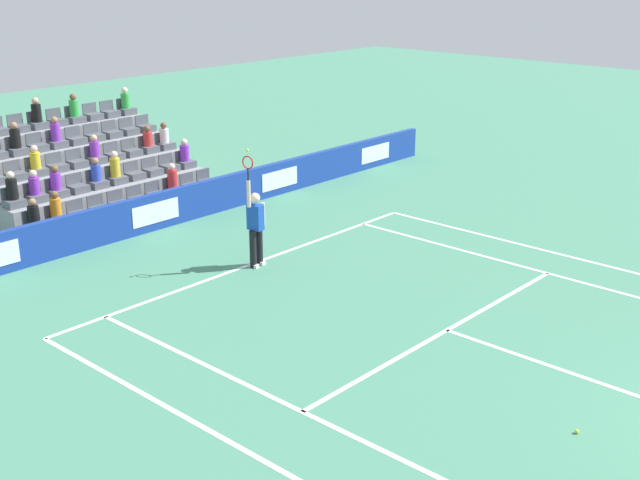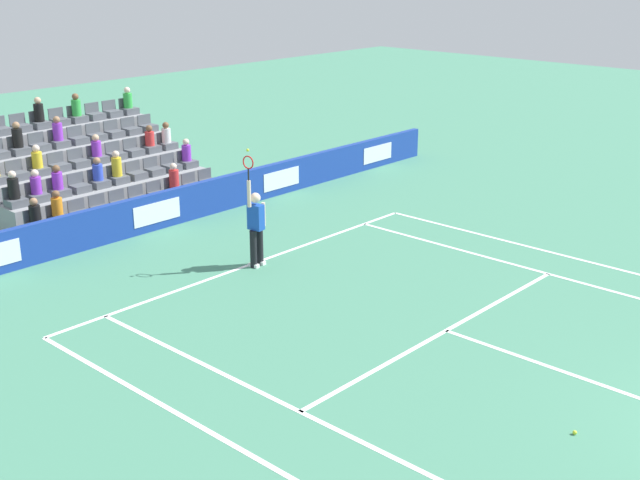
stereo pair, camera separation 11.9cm
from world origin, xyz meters
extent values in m
cube|color=white|center=(0.00, -11.89, 0.00)|extent=(10.97, 0.10, 0.01)
cube|color=white|center=(0.00, -6.40, 0.00)|extent=(8.23, 0.10, 0.01)
cube|color=white|center=(0.00, -3.20, 0.00)|extent=(0.10, 6.40, 0.01)
cube|color=white|center=(4.12, -5.95, 0.00)|extent=(0.10, 11.89, 0.01)
cube|color=white|center=(-4.12, -5.95, 0.00)|extent=(0.10, 11.89, 0.01)
cube|color=white|center=(5.49, -5.95, 0.00)|extent=(0.10, 11.89, 0.01)
cube|color=white|center=(-5.49, -5.95, 0.00)|extent=(0.10, 11.89, 0.01)
cube|color=white|center=(0.00, -11.79, 0.00)|extent=(0.10, 0.20, 0.01)
cube|color=#193899|center=(0.00, -15.70, 0.49)|extent=(23.21, 0.20, 0.99)
cube|color=white|center=(-9.28, -15.59, 0.49)|extent=(1.49, 0.01, 0.55)
cube|color=white|center=(-4.64, -15.59, 0.49)|extent=(1.49, 0.01, 0.55)
cube|color=white|center=(0.00, -15.59, 0.49)|extent=(1.49, 0.01, 0.55)
cylinder|color=black|center=(-0.08, -11.75, 0.45)|extent=(0.16, 0.16, 0.90)
cylinder|color=black|center=(0.16, -11.71, 0.45)|extent=(0.16, 0.16, 0.90)
cube|color=white|center=(-0.08, -11.75, 0.04)|extent=(0.15, 0.27, 0.08)
cube|color=white|center=(0.16, -11.71, 0.04)|extent=(0.15, 0.27, 0.08)
cube|color=#1947B2|center=(0.04, -11.73, 1.20)|extent=(0.27, 0.39, 0.60)
sphere|color=beige|center=(0.04, -11.73, 1.66)|extent=(0.24, 0.24, 0.24)
cylinder|color=beige|center=(0.25, -11.70, 1.81)|extent=(0.09, 0.09, 0.62)
cylinder|color=beige|center=(-0.19, -11.71, 1.22)|extent=(0.09, 0.09, 0.56)
cylinder|color=black|center=(0.25, -11.70, 2.26)|extent=(0.04, 0.04, 0.28)
torus|color=red|center=(0.25, -11.70, 2.54)|extent=(0.07, 0.31, 0.31)
sphere|color=#D1E533|center=(0.25, -11.70, 2.82)|extent=(0.07, 0.07, 0.07)
cube|color=gray|center=(0.00, -16.78, 0.21)|extent=(6.20, 0.95, 0.42)
cube|color=#545960|center=(-2.79, -16.78, 0.52)|extent=(0.48, 0.44, 0.20)
cube|color=#545960|center=(-2.79, -16.98, 0.77)|extent=(0.48, 0.04, 0.30)
cube|color=#545960|center=(-2.17, -16.78, 0.52)|extent=(0.48, 0.44, 0.20)
cube|color=#545960|center=(-2.17, -16.98, 0.77)|extent=(0.48, 0.04, 0.30)
cube|color=#545960|center=(-1.55, -16.78, 0.52)|extent=(0.48, 0.44, 0.20)
cube|color=#545960|center=(-1.55, -16.98, 0.77)|extent=(0.48, 0.04, 0.30)
cube|color=#545960|center=(-0.93, -16.78, 0.52)|extent=(0.48, 0.44, 0.20)
cube|color=#545960|center=(-0.93, -16.98, 0.77)|extent=(0.48, 0.04, 0.30)
cube|color=#545960|center=(-0.31, -16.78, 0.52)|extent=(0.48, 0.44, 0.20)
cube|color=#545960|center=(-0.31, -16.98, 0.77)|extent=(0.48, 0.04, 0.30)
cube|color=#545960|center=(0.31, -16.78, 0.52)|extent=(0.48, 0.44, 0.20)
cube|color=#545960|center=(0.31, -16.98, 0.77)|extent=(0.48, 0.04, 0.30)
cube|color=#545960|center=(0.93, -16.78, 0.52)|extent=(0.48, 0.44, 0.20)
cube|color=#545960|center=(0.93, -16.98, 0.77)|extent=(0.48, 0.04, 0.30)
cube|color=#545960|center=(1.55, -16.78, 0.52)|extent=(0.48, 0.44, 0.20)
cube|color=#545960|center=(1.55, -16.98, 0.77)|extent=(0.48, 0.04, 0.30)
cube|color=#545960|center=(2.17, -16.78, 0.52)|extent=(0.48, 0.44, 0.20)
cube|color=#545960|center=(2.17, -16.98, 0.77)|extent=(0.48, 0.04, 0.30)
cube|color=#545960|center=(2.79, -16.78, 0.52)|extent=(0.48, 0.44, 0.20)
cube|color=#545960|center=(2.79, -16.98, 0.77)|extent=(0.48, 0.04, 0.30)
cube|color=gray|center=(0.00, -17.73, 0.42)|extent=(6.20, 0.95, 0.84)
cube|color=#545960|center=(-2.79, -17.73, 0.94)|extent=(0.48, 0.44, 0.20)
cube|color=#545960|center=(-2.79, -17.93, 1.19)|extent=(0.48, 0.04, 0.30)
cube|color=#545960|center=(-2.17, -17.73, 0.94)|extent=(0.48, 0.44, 0.20)
cube|color=#545960|center=(-2.17, -17.93, 1.19)|extent=(0.48, 0.04, 0.30)
cube|color=#545960|center=(-1.55, -17.73, 0.94)|extent=(0.48, 0.44, 0.20)
cube|color=#545960|center=(-1.55, -17.93, 1.19)|extent=(0.48, 0.04, 0.30)
cube|color=#545960|center=(-0.93, -17.73, 0.94)|extent=(0.48, 0.44, 0.20)
cube|color=#545960|center=(-0.93, -17.93, 1.19)|extent=(0.48, 0.04, 0.30)
cube|color=#545960|center=(-0.31, -17.73, 0.94)|extent=(0.48, 0.44, 0.20)
cube|color=#545960|center=(-0.31, -17.93, 1.19)|extent=(0.48, 0.04, 0.30)
cube|color=#545960|center=(0.31, -17.73, 0.94)|extent=(0.48, 0.44, 0.20)
cube|color=#545960|center=(0.31, -17.93, 1.19)|extent=(0.48, 0.04, 0.30)
cube|color=#545960|center=(0.93, -17.73, 0.94)|extent=(0.48, 0.44, 0.20)
cube|color=#545960|center=(0.93, -17.93, 1.19)|extent=(0.48, 0.04, 0.30)
cube|color=#545960|center=(1.55, -17.73, 0.94)|extent=(0.48, 0.44, 0.20)
cube|color=#545960|center=(1.55, -17.93, 1.19)|extent=(0.48, 0.04, 0.30)
cube|color=#545960|center=(2.17, -17.73, 0.94)|extent=(0.48, 0.44, 0.20)
cube|color=#545960|center=(2.17, -17.93, 1.19)|extent=(0.48, 0.04, 0.30)
cube|color=#545960|center=(2.79, -17.73, 0.94)|extent=(0.48, 0.44, 0.20)
cube|color=#545960|center=(2.79, -17.93, 1.19)|extent=(0.48, 0.04, 0.30)
cube|color=gray|center=(0.00, -18.68, 0.63)|extent=(6.20, 0.95, 1.26)
cube|color=#545960|center=(-2.79, -18.68, 1.36)|extent=(0.48, 0.44, 0.20)
cube|color=#545960|center=(-2.79, -18.88, 1.61)|extent=(0.48, 0.04, 0.30)
cube|color=#545960|center=(-2.17, -18.68, 1.36)|extent=(0.48, 0.44, 0.20)
cube|color=#545960|center=(-2.17, -18.88, 1.61)|extent=(0.48, 0.04, 0.30)
cube|color=#545960|center=(-1.55, -18.68, 1.36)|extent=(0.48, 0.44, 0.20)
cube|color=#545960|center=(-1.55, -18.88, 1.61)|extent=(0.48, 0.04, 0.30)
cube|color=#545960|center=(-0.93, -18.68, 1.36)|extent=(0.48, 0.44, 0.20)
cube|color=#545960|center=(-0.93, -18.88, 1.61)|extent=(0.48, 0.04, 0.30)
cube|color=#545960|center=(-0.31, -18.68, 1.36)|extent=(0.48, 0.44, 0.20)
cube|color=#545960|center=(-0.31, -18.88, 1.61)|extent=(0.48, 0.04, 0.30)
cube|color=#545960|center=(0.31, -18.68, 1.36)|extent=(0.48, 0.44, 0.20)
cube|color=#545960|center=(0.31, -18.88, 1.61)|extent=(0.48, 0.04, 0.30)
cube|color=#545960|center=(0.93, -18.68, 1.36)|extent=(0.48, 0.44, 0.20)
cube|color=#545960|center=(0.93, -18.88, 1.61)|extent=(0.48, 0.04, 0.30)
cube|color=#545960|center=(1.55, -18.68, 1.36)|extent=(0.48, 0.44, 0.20)
cube|color=#545960|center=(1.55, -18.88, 1.61)|extent=(0.48, 0.04, 0.30)
cube|color=#545960|center=(2.17, -18.68, 1.36)|extent=(0.48, 0.44, 0.20)
cube|color=#545960|center=(2.17, -18.88, 1.61)|extent=(0.48, 0.04, 0.30)
cube|color=gray|center=(0.00, -19.63, 0.84)|extent=(6.20, 0.95, 1.68)
cube|color=#545960|center=(-2.79, -19.63, 1.78)|extent=(0.48, 0.44, 0.20)
cube|color=#545960|center=(-2.79, -19.83, 2.03)|extent=(0.48, 0.04, 0.30)
cube|color=#545960|center=(-2.17, -19.63, 1.78)|extent=(0.48, 0.44, 0.20)
cube|color=#545960|center=(-2.17, -19.83, 2.03)|extent=(0.48, 0.04, 0.30)
cube|color=#545960|center=(-1.55, -19.63, 1.78)|extent=(0.48, 0.44, 0.20)
cube|color=#545960|center=(-1.55, -19.83, 2.03)|extent=(0.48, 0.04, 0.30)
cube|color=#545960|center=(-0.93, -19.63, 1.78)|extent=(0.48, 0.44, 0.20)
cube|color=#545960|center=(-0.93, -19.83, 2.03)|extent=(0.48, 0.04, 0.30)
cube|color=#545960|center=(-0.31, -19.63, 1.78)|extent=(0.48, 0.44, 0.20)
cube|color=#545960|center=(-0.31, -19.83, 2.03)|extent=(0.48, 0.04, 0.30)
cube|color=#545960|center=(0.31, -19.63, 1.78)|extent=(0.48, 0.44, 0.20)
cube|color=#545960|center=(0.31, -19.83, 2.03)|extent=(0.48, 0.04, 0.30)
cube|color=#545960|center=(0.93, -19.63, 1.78)|extent=(0.48, 0.44, 0.20)
cube|color=#545960|center=(0.93, -19.83, 2.03)|extent=(0.48, 0.04, 0.30)
cube|color=#545960|center=(1.55, -19.63, 1.78)|extent=(0.48, 0.44, 0.20)
cube|color=#545960|center=(1.55, -19.83, 2.03)|extent=(0.48, 0.04, 0.30)
cube|color=gray|center=(0.00, -20.58, 1.05)|extent=(6.20, 0.95, 2.10)
cube|color=#545960|center=(-2.79, -20.58, 2.20)|extent=(0.48, 0.44, 0.20)
cube|color=#545960|center=(-2.79, -20.78, 2.45)|extent=(0.48, 0.04, 0.30)
cube|color=#545960|center=(-2.17, -20.58, 2.20)|extent=(0.48, 0.44, 0.20)
cube|color=#545960|center=(-2.17, -20.78, 2.45)|extent=(0.48, 0.04, 0.30)
cube|color=#545960|center=(-1.55, -20.58, 2.20)|extent=(0.48, 0.44, 0.20)
cube|color=#545960|center=(-1.55, -20.78, 2.45)|extent=(0.48, 0.04, 0.30)
cube|color=#545960|center=(-0.93, -20.58, 2.20)|extent=(0.48, 0.44, 0.20)
cube|color=#545960|center=(-0.93, -20.78, 2.45)|extent=(0.48, 0.04, 0.30)
cube|color=#545960|center=(-0.31, -20.58, 2.20)|extent=(0.48, 0.44, 0.20)
cube|color=#545960|center=(-0.31, -20.78, 2.45)|extent=(0.48, 0.04, 0.30)
cube|color=#545960|center=(0.31, -20.58, 2.20)|extent=(0.48, 0.44, 0.20)
cube|color=#545960|center=(0.31, -20.78, 2.45)|extent=(0.48, 0.04, 0.30)
cube|color=#545960|center=(0.93, -20.58, 2.20)|extent=(0.48, 0.44, 0.20)
cube|color=#545960|center=(0.93, -20.78, 2.45)|extent=(0.48, 0.04, 0.30)
cylinder|color=yellow|center=(-0.31, -17.78, 1.30)|extent=(0.28, 0.28, 0.52)
sphere|color=beige|center=(-0.31, -17.78, 1.66)|extent=(0.20, 0.20, 0.20)
cylinder|color=blue|center=(0.31, -17.78, 1.26)|extent=(0.28, 0.28, 0.44)
sphere|color=#9E7251|center=(0.31, -17.78, 1.58)|extent=(0.20, 0.20, 0.20)
cylinder|color=green|center=(-2.79, -20.63, 2.53)|extent=(0.28, 0.28, 0.46)
sphere|color=beige|center=(-2.79, -20.63, 2.86)|extent=(0.20, 0.20, 0.20)
cylinder|color=red|center=(-2.17, -18.73, 1.67)|extent=(0.28, 0.28, 0.43)
sphere|color=brown|center=(-2.17, -18.73, 1.99)|extent=(0.20, 0.20, 0.20)
cylinder|color=white|center=(-2.79, -18.73, 1.67)|extent=(0.28, 0.28, 0.43)
sphere|color=brown|center=(-2.79, -18.73, 1.99)|extent=(0.20, 0.20, 0.20)
cylinder|color=yellow|center=(1.55, -18.73, 1.68)|extent=(0.28, 0.28, 0.43)
sphere|color=beige|center=(1.55, -18.73, 1.99)|extent=(0.20, 0.20, 0.20)
cylinder|color=black|center=(2.79, -16.83, 0.83)|extent=(0.28, 0.28, 0.43)
sphere|color=#9E7251|center=(2.79, -16.83, 1.15)|extent=(0.20, 0.20, 0.20)
cylinder|color=black|center=(2.79, -17.78, 1.31)|extent=(0.28, 0.28, 0.53)
sphere|color=beige|center=(2.79, -17.78, 1.67)|extent=(0.20, 0.20, 0.20)
cylinder|color=purple|center=(1.55, -17.78, 1.27)|extent=(0.28, 0.28, 0.46)
sphere|color=brown|center=(1.55, -17.78, 1.60)|extent=(0.20, 0.20, 0.20)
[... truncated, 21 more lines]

